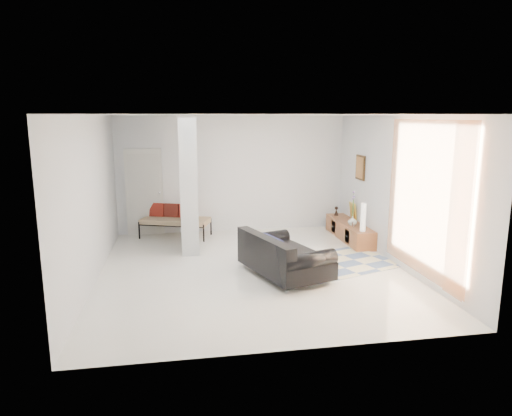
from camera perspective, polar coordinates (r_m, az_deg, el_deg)
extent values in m
plane|color=silver|center=(8.48, -0.42, -7.69)|extent=(6.00, 6.00, 0.00)
plane|color=white|center=(8.02, -0.45, 11.58)|extent=(6.00, 6.00, 0.00)
plane|color=silver|center=(11.07, -2.94, 4.26)|extent=(6.00, 0.00, 6.00)
plane|color=silver|center=(5.26, 4.83, -3.81)|extent=(6.00, 0.00, 6.00)
plane|color=silver|center=(8.16, -19.86, 1.02)|extent=(0.00, 6.00, 6.00)
plane|color=silver|center=(8.99, 17.15, 2.09)|extent=(0.00, 6.00, 6.00)
cube|color=#B9BEC1|center=(9.61, -8.48, 3.05)|extent=(0.35, 1.20, 2.80)
cube|color=silver|center=(11.04, -13.78, 1.93)|extent=(0.85, 0.06, 2.04)
plane|color=orange|center=(7.95, 20.35, 1.08)|extent=(0.00, 2.55, 2.55)
cube|color=#38230F|center=(10.48, 12.92, 4.95)|extent=(0.04, 0.45, 0.55)
cube|color=brown|center=(10.66, 11.58, -2.82)|extent=(0.45, 2.02, 0.40)
cube|color=#38230F|center=(10.17, 11.36, -3.49)|extent=(0.02, 0.27, 0.28)
cube|color=#38230F|center=(10.99, 9.69, -2.31)|extent=(0.02, 0.27, 0.28)
cube|color=yellow|center=(10.89, 12.02, -0.37)|extent=(0.09, 0.32, 0.40)
cube|color=silver|center=(10.15, 12.02, -2.03)|extent=(0.04, 0.10, 0.12)
cylinder|color=silver|center=(7.41, 3.91, -10.22)|extent=(0.05, 0.05, 0.10)
cylinder|color=silver|center=(8.60, -1.35, -7.07)|extent=(0.05, 0.05, 0.10)
cylinder|color=silver|center=(7.85, 9.06, -9.06)|extent=(0.05, 0.05, 0.10)
cylinder|color=silver|center=(8.99, 3.36, -6.27)|extent=(0.05, 0.05, 0.10)
cube|color=black|center=(8.13, 3.62, -6.73)|extent=(1.52, 1.94, 0.30)
cube|color=black|center=(7.83, 1.09, -4.89)|extent=(0.74, 1.68, 0.36)
cylinder|color=black|center=(7.48, 6.64, -6.56)|extent=(1.01, 0.58, 0.28)
cylinder|color=black|center=(8.66, 1.07, -3.96)|extent=(1.01, 0.58, 0.28)
cube|color=black|center=(7.88, 1.85, -4.63)|extent=(0.33, 0.64, 0.31)
cylinder|color=black|center=(10.82, -14.39, -2.72)|extent=(0.04, 0.04, 0.40)
cylinder|color=black|center=(10.31, -6.56, -3.14)|extent=(0.04, 0.04, 0.40)
cylinder|color=black|center=(11.38, -13.13, -1.97)|extent=(0.04, 0.04, 0.40)
cylinder|color=black|center=(10.89, -5.65, -2.33)|extent=(0.04, 0.04, 0.40)
cube|color=beige|center=(10.78, -10.04, -1.61)|extent=(1.68, 1.12, 0.12)
cube|color=maroon|center=(11.05, -12.26, -0.21)|extent=(0.38, 0.27, 0.33)
cube|color=#5B1E16|center=(10.92, -10.49, -0.28)|extent=(0.38, 0.27, 0.33)
cube|color=maroon|center=(10.80, -8.68, -0.34)|extent=(0.38, 0.27, 0.33)
cube|color=beige|center=(8.92, 9.78, -6.86)|extent=(2.64, 2.17, 0.01)
cylinder|color=white|center=(9.82, 13.25, -1.12)|extent=(0.11, 0.11, 0.59)
imported|color=white|center=(10.30, 11.97, -1.59)|extent=(0.21, 0.21, 0.21)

